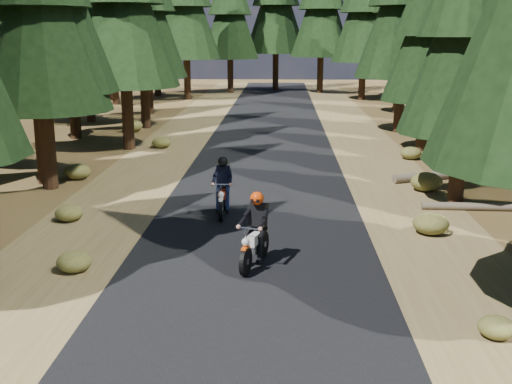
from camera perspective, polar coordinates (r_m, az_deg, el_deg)
ground at (r=15.85m, az=-0.22°, el=-5.17°), size 120.00×120.00×0.00m
road at (r=20.63m, az=0.40°, el=-0.61°), size 6.00×100.00×0.01m
shoulder_l at (r=21.28m, az=-12.07°, el=-0.48°), size 3.20×100.00×0.01m
shoulder_r at (r=20.99m, az=13.05°, el=-0.73°), size 3.20×100.00×0.01m
log_near at (r=24.55m, az=16.82°, el=1.51°), size 4.45×2.09×0.32m
log_far at (r=20.52m, az=20.40°, el=-1.25°), size 4.28×0.38×0.24m
understory_shrubs at (r=24.77m, az=1.21°, el=2.52°), size 16.20×24.54×0.66m
rider_lead at (r=14.58m, az=-0.12°, el=-4.50°), size 1.08×2.00×1.71m
rider_follow at (r=18.66m, az=-2.97°, el=-0.40°), size 0.60×1.92×1.71m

